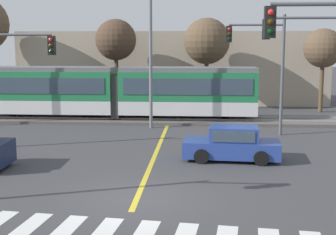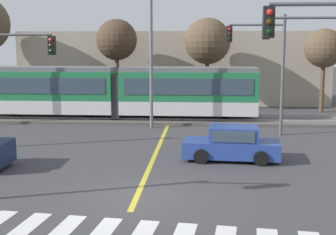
{
  "view_description": "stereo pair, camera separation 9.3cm",
  "coord_description": "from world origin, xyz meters",
  "px_view_note": "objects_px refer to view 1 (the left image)",
  "views": [
    {
      "loc": [
        2.06,
        -14.82,
        5.0
      ],
      "look_at": [
        0.53,
        7.3,
        1.6
      ],
      "focal_mm": 50.0,
      "sensor_mm": 36.0,
      "label": 1
    },
    {
      "loc": [
        2.15,
        -14.81,
        5.0
      ],
      "look_at": [
        0.53,
        7.3,
        1.6
      ],
      "focal_mm": 50.0,
      "sensor_mm": 36.0,
      "label": 2
    }
  ],
  "objects_px": {
    "traffic_light_mid_left": "(0,67)",
    "traffic_light_far_right": "(265,58)",
    "traffic_light_mid_right": "(324,59)",
    "bare_tree_west": "(116,40)",
    "bare_tree_east": "(207,41)",
    "light_rail_tram": "(117,90)",
    "street_lamp_centre": "(153,42)",
    "sedan_crossing": "(232,145)",
    "bare_tree_far_east": "(323,49)"
  },
  "relations": [
    {
      "from": "sedan_crossing",
      "to": "traffic_light_mid_right",
      "type": "xyz_separation_m",
      "value": [
        4.14,
        1.21,
        3.72
      ]
    },
    {
      "from": "sedan_crossing",
      "to": "bare_tree_west",
      "type": "bearing_deg",
      "value": 116.22
    },
    {
      "from": "traffic_light_far_right",
      "to": "traffic_light_mid_right",
      "type": "distance_m",
      "value": 5.3
    },
    {
      "from": "light_rail_tram",
      "to": "bare_tree_west",
      "type": "relative_size",
      "value": 2.61
    },
    {
      "from": "light_rail_tram",
      "to": "bare_tree_far_east",
      "type": "xyz_separation_m",
      "value": [
        14.72,
        4.99,
        2.74
      ]
    },
    {
      "from": "traffic_light_far_right",
      "to": "bare_tree_east",
      "type": "relative_size",
      "value": 0.94
    },
    {
      "from": "sedan_crossing",
      "to": "bare_tree_west",
      "type": "height_order",
      "value": "bare_tree_west"
    },
    {
      "from": "traffic_light_mid_left",
      "to": "traffic_light_far_right",
      "type": "height_order",
      "value": "traffic_light_far_right"
    },
    {
      "from": "light_rail_tram",
      "to": "traffic_light_mid_right",
      "type": "height_order",
      "value": "traffic_light_mid_right"
    },
    {
      "from": "sedan_crossing",
      "to": "traffic_light_mid_left",
      "type": "bearing_deg",
      "value": 172.5
    },
    {
      "from": "traffic_light_mid_left",
      "to": "bare_tree_east",
      "type": "bearing_deg",
      "value": 55.94
    },
    {
      "from": "bare_tree_west",
      "to": "bare_tree_east",
      "type": "xyz_separation_m",
      "value": [
        7.1,
        -0.06,
        -0.1
      ]
    },
    {
      "from": "traffic_light_far_right",
      "to": "traffic_light_mid_right",
      "type": "relative_size",
      "value": 1.01
    },
    {
      "from": "traffic_light_far_right",
      "to": "bare_tree_west",
      "type": "height_order",
      "value": "bare_tree_west"
    },
    {
      "from": "light_rail_tram",
      "to": "street_lamp_centre",
      "type": "height_order",
      "value": "street_lamp_centre"
    },
    {
      "from": "bare_tree_far_east",
      "to": "bare_tree_east",
      "type": "bearing_deg",
      "value": 176.3
    },
    {
      "from": "sedan_crossing",
      "to": "bare_tree_far_east",
      "type": "height_order",
      "value": "bare_tree_far_east"
    },
    {
      "from": "sedan_crossing",
      "to": "bare_tree_west",
      "type": "relative_size",
      "value": 0.61
    },
    {
      "from": "light_rail_tram",
      "to": "traffic_light_mid_left",
      "type": "height_order",
      "value": "traffic_light_mid_left"
    },
    {
      "from": "light_rail_tram",
      "to": "traffic_light_mid_right",
      "type": "bearing_deg",
      "value": -40.56
    },
    {
      "from": "street_lamp_centre",
      "to": "bare_tree_west",
      "type": "height_order",
      "value": "street_lamp_centre"
    },
    {
      "from": "street_lamp_centre",
      "to": "traffic_light_mid_left",
      "type": "bearing_deg",
      "value": -135.95
    },
    {
      "from": "light_rail_tram",
      "to": "street_lamp_centre",
      "type": "distance_m",
      "value": 5.03
    },
    {
      "from": "sedan_crossing",
      "to": "traffic_light_mid_left",
      "type": "height_order",
      "value": "traffic_light_mid_left"
    },
    {
      "from": "sedan_crossing",
      "to": "street_lamp_centre",
      "type": "height_order",
      "value": "street_lamp_centre"
    },
    {
      "from": "light_rail_tram",
      "to": "bare_tree_east",
      "type": "height_order",
      "value": "bare_tree_east"
    },
    {
      "from": "light_rail_tram",
      "to": "street_lamp_centre",
      "type": "bearing_deg",
      "value": -45.76
    },
    {
      "from": "street_lamp_centre",
      "to": "bare_tree_west",
      "type": "distance_m",
      "value": 9.21
    },
    {
      "from": "sedan_crossing",
      "to": "traffic_light_mid_right",
      "type": "distance_m",
      "value": 5.69
    },
    {
      "from": "light_rail_tram",
      "to": "bare_tree_west",
      "type": "height_order",
      "value": "bare_tree_west"
    },
    {
      "from": "sedan_crossing",
      "to": "traffic_light_mid_left",
      "type": "xyz_separation_m",
      "value": [
        -10.96,
        1.44,
        3.3
      ]
    },
    {
      "from": "bare_tree_far_east",
      "to": "traffic_light_mid_right",
      "type": "bearing_deg",
      "value": -103.95
    },
    {
      "from": "traffic_light_far_right",
      "to": "traffic_light_mid_right",
      "type": "bearing_deg",
      "value": -67.92
    },
    {
      "from": "bare_tree_west",
      "to": "bare_tree_east",
      "type": "relative_size",
      "value": 0.99
    },
    {
      "from": "traffic_light_mid_left",
      "to": "traffic_light_mid_right",
      "type": "height_order",
      "value": "traffic_light_mid_right"
    },
    {
      "from": "traffic_light_mid_left",
      "to": "traffic_light_far_right",
      "type": "relative_size",
      "value": 0.91
    },
    {
      "from": "sedan_crossing",
      "to": "street_lamp_centre",
      "type": "xyz_separation_m",
      "value": [
        -4.26,
        7.93,
        4.53
      ]
    },
    {
      "from": "bare_tree_east",
      "to": "sedan_crossing",
      "type": "bearing_deg",
      "value": -86.68
    },
    {
      "from": "light_rail_tram",
      "to": "sedan_crossing",
      "type": "height_order",
      "value": "light_rail_tram"
    },
    {
      "from": "bare_tree_west",
      "to": "traffic_light_mid_left",
      "type": "bearing_deg",
      "value": -101.11
    },
    {
      "from": "street_lamp_centre",
      "to": "bare_tree_west",
      "type": "bearing_deg",
      "value": 114.23
    },
    {
      "from": "traffic_light_mid_right",
      "to": "bare_tree_east",
      "type": "xyz_separation_m",
      "value": [
        -5.08,
        15.06,
        0.92
      ]
    },
    {
      "from": "traffic_light_mid_right",
      "to": "bare_tree_far_east",
      "type": "relative_size",
      "value": 1.06
    },
    {
      "from": "light_rail_tram",
      "to": "traffic_light_mid_right",
      "type": "relative_size",
      "value": 2.78
    },
    {
      "from": "traffic_light_mid_left",
      "to": "bare_tree_west",
      "type": "relative_size",
      "value": 0.86
    },
    {
      "from": "traffic_light_mid_right",
      "to": "light_rail_tram",
      "type": "bearing_deg",
      "value": 139.44
    },
    {
      "from": "traffic_light_mid_left",
      "to": "traffic_light_mid_right",
      "type": "bearing_deg",
      "value": -0.9
    },
    {
      "from": "traffic_light_mid_right",
      "to": "bare_tree_east",
      "type": "distance_m",
      "value": 15.92
    },
    {
      "from": "sedan_crossing",
      "to": "traffic_light_far_right",
      "type": "relative_size",
      "value": 0.64
    },
    {
      "from": "sedan_crossing",
      "to": "traffic_light_mid_left",
      "type": "distance_m",
      "value": 11.54
    }
  ]
}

